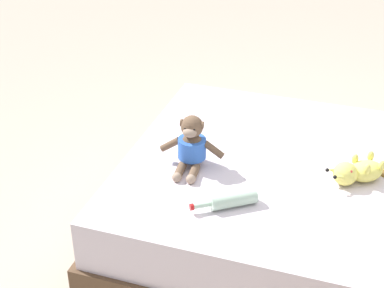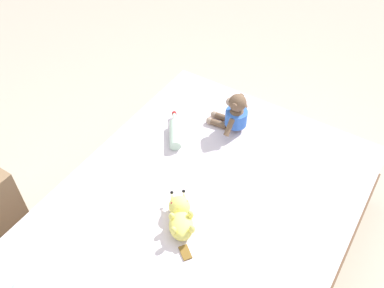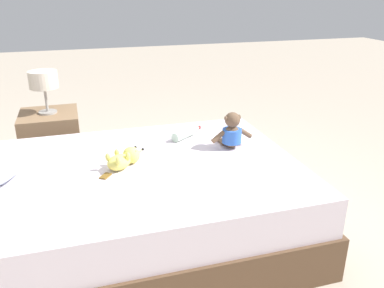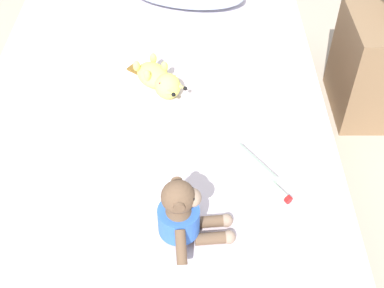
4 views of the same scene
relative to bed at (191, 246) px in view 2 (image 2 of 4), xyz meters
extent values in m
plane|color=#B7A893|center=(0.00, 0.00, -0.24)|extent=(16.00, 16.00, 0.00)
cube|color=brown|center=(0.00, 0.00, -0.11)|extent=(1.36, 1.95, 0.26)
cube|color=silver|center=(0.00, 0.00, 0.13)|extent=(1.32, 1.89, 0.23)
ellipsoid|color=brown|center=(0.12, -0.65, 0.32)|extent=(0.11, 0.12, 0.15)
cylinder|color=blue|center=(0.12, -0.65, 0.33)|extent=(0.13, 0.13, 0.09)
sphere|color=brown|center=(0.12, -0.65, 0.43)|extent=(0.10, 0.10, 0.10)
ellipsoid|color=gray|center=(0.16, -0.64, 0.43)|extent=(0.05, 0.06, 0.04)
sphere|color=black|center=(0.15, -0.62, 0.44)|extent=(0.01, 0.01, 0.01)
sphere|color=black|center=(0.16, -0.66, 0.44)|extent=(0.01, 0.01, 0.01)
cylinder|color=brown|center=(0.11, -0.60, 0.45)|extent=(0.03, 0.01, 0.03)
cylinder|color=brown|center=(0.12, -0.69, 0.45)|extent=(0.03, 0.01, 0.03)
cylinder|color=brown|center=(0.11, -0.55, 0.33)|extent=(0.04, 0.10, 0.08)
cylinder|color=brown|center=(0.12, -0.74, 0.33)|extent=(0.04, 0.10, 0.08)
cylinder|color=brown|center=(0.21, -0.61, 0.27)|extent=(0.10, 0.04, 0.04)
cylinder|color=brown|center=(0.21, -0.67, 0.27)|extent=(0.10, 0.04, 0.04)
sphere|color=gray|center=(0.26, -0.60, 0.27)|extent=(0.04, 0.04, 0.04)
sphere|color=gray|center=(0.26, -0.66, 0.27)|extent=(0.04, 0.04, 0.04)
ellipsoid|color=#EAE066|center=(0.00, 0.08, 0.29)|extent=(0.18, 0.19, 0.08)
sphere|color=#EAE066|center=(0.06, 0.00, 0.30)|extent=(0.10, 0.10, 0.10)
cone|color=#EAE066|center=(0.11, -0.01, 0.31)|extent=(0.06, 0.07, 0.05)
sphere|color=black|center=(0.13, -0.04, 0.32)|extent=(0.02, 0.02, 0.02)
cone|color=#EAE066|center=(0.07, -0.05, 0.31)|extent=(0.06, 0.07, 0.05)
sphere|color=black|center=(0.09, -0.07, 0.32)|extent=(0.02, 0.02, 0.02)
sphere|color=red|center=(0.08, 0.02, 0.33)|extent=(0.02, 0.02, 0.02)
sphere|color=red|center=(0.04, -0.02, 0.33)|extent=(0.02, 0.02, 0.02)
ellipsoid|color=#EAE066|center=(0.05, 0.08, 0.33)|extent=(0.04, 0.04, 0.05)
ellipsoid|color=#EAE066|center=(-0.02, 0.03, 0.33)|extent=(0.04, 0.04, 0.05)
ellipsoid|color=#EAE066|center=(0.00, 0.14, 0.33)|extent=(0.04, 0.04, 0.05)
ellipsoid|color=#EAE066|center=(-0.06, 0.09, 0.33)|extent=(0.04, 0.04, 0.05)
cube|color=brown|center=(-0.08, 0.16, 0.25)|extent=(0.08, 0.07, 0.01)
cylinder|color=#B2D1B7|center=(0.35, -0.40, 0.28)|extent=(0.16, 0.19, 0.06)
cylinder|color=#B2D1B7|center=(0.43, -0.50, 0.28)|extent=(0.06, 0.07, 0.02)
cylinder|color=red|center=(0.45, -0.53, 0.28)|extent=(0.03, 0.03, 0.03)
camera|label=1|loc=(2.18, 0.05, 1.64)|focal=55.33mm
camera|label=2|loc=(-0.60, 0.93, 1.89)|focal=39.30mm
camera|label=3|loc=(-2.05, 0.26, 1.22)|focal=37.02mm
camera|label=4|loc=(0.15, -1.51, 1.52)|focal=47.48mm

